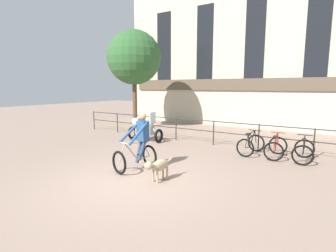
{
  "coord_description": "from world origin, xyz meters",
  "views": [
    {
      "loc": [
        4.44,
        -4.99,
        2.47
      ],
      "look_at": [
        -0.77,
        2.86,
        1.05
      ],
      "focal_mm": 28.0,
      "sensor_mm": 36.0,
      "label": 1
    }
  ],
  "objects_px": {
    "parked_bicycle_near_lamp": "(251,145)",
    "parked_bicycle_mid_left": "(276,148)",
    "parked_bicycle_mid_right": "(303,151)",
    "cyclist_with_bike": "(138,144)",
    "parked_motorcycle": "(145,129)",
    "dog": "(158,166)"
  },
  "relations": [
    {
      "from": "parked_bicycle_near_lamp",
      "to": "cyclist_with_bike",
      "type": "bearing_deg",
      "value": 63.45
    },
    {
      "from": "parked_motorcycle",
      "to": "dog",
      "type": "bearing_deg",
      "value": -140.21
    },
    {
      "from": "cyclist_with_bike",
      "to": "parked_bicycle_mid_right",
      "type": "xyz_separation_m",
      "value": [
        4.03,
        3.66,
        -0.41
      ]
    },
    {
      "from": "parked_bicycle_mid_right",
      "to": "parked_bicycle_mid_left",
      "type": "bearing_deg",
      "value": -3.59
    },
    {
      "from": "cyclist_with_bike",
      "to": "dog",
      "type": "bearing_deg",
      "value": -12.66
    },
    {
      "from": "parked_motorcycle",
      "to": "parked_bicycle_mid_left",
      "type": "relative_size",
      "value": 1.41
    },
    {
      "from": "dog",
      "to": "parked_bicycle_near_lamp",
      "type": "distance_m",
      "value": 4.36
    },
    {
      "from": "parked_bicycle_near_lamp",
      "to": "parked_bicycle_mid_left",
      "type": "bearing_deg",
      "value": -174.56
    },
    {
      "from": "parked_bicycle_mid_left",
      "to": "parked_bicycle_near_lamp",
      "type": "bearing_deg",
      "value": -3.7
    },
    {
      "from": "cyclist_with_bike",
      "to": "dog",
      "type": "relative_size",
      "value": 1.7
    },
    {
      "from": "dog",
      "to": "parked_bicycle_near_lamp",
      "type": "bearing_deg",
      "value": 84.02
    },
    {
      "from": "parked_bicycle_near_lamp",
      "to": "parked_bicycle_mid_right",
      "type": "xyz_separation_m",
      "value": [
        1.74,
        -0.0,
        0.0
      ]
    },
    {
      "from": "dog",
      "to": "parked_motorcycle",
      "type": "height_order",
      "value": "parked_motorcycle"
    },
    {
      "from": "parked_bicycle_near_lamp",
      "to": "parked_bicycle_mid_right",
      "type": "height_order",
      "value": "same"
    },
    {
      "from": "dog",
      "to": "parked_bicycle_mid_right",
      "type": "bearing_deg",
      "value": 64.95
    },
    {
      "from": "cyclist_with_bike",
      "to": "parked_bicycle_mid_left",
      "type": "xyz_separation_m",
      "value": [
        3.16,
        3.66,
        -0.41
      ]
    },
    {
      "from": "parked_motorcycle",
      "to": "parked_bicycle_mid_left",
      "type": "xyz_separation_m",
      "value": [
        5.6,
        0.3,
        -0.2
      ]
    },
    {
      "from": "parked_bicycle_near_lamp",
      "to": "parked_bicycle_mid_left",
      "type": "height_order",
      "value": "same"
    },
    {
      "from": "parked_motorcycle",
      "to": "parked_bicycle_near_lamp",
      "type": "distance_m",
      "value": 4.75
    },
    {
      "from": "parked_bicycle_mid_left",
      "to": "parked_bicycle_mid_right",
      "type": "bearing_deg",
      "value": 176.3
    },
    {
      "from": "cyclist_with_bike",
      "to": "parked_motorcycle",
      "type": "xyz_separation_m",
      "value": [
        -2.45,
        3.37,
        -0.2
      ]
    },
    {
      "from": "cyclist_with_bike",
      "to": "parked_bicycle_mid_left",
      "type": "bearing_deg",
      "value": 62.66
    }
  ]
}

